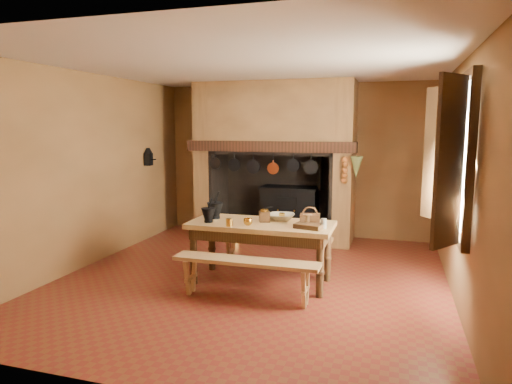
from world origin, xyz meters
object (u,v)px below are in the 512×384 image
(iron_range, at_px, (290,211))
(work_table, at_px, (261,232))
(mixing_bowl, at_px, (282,217))
(coffee_grinder, at_px, (264,216))
(bench_front, at_px, (246,270))
(wicker_basket, at_px, (310,219))

(iron_range, xyz_separation_m, work_table, (0.19, -2.53, 0.19))
(iron_range, relative_size, mixing_bowl, 4.69)
(work_table, relative_size, coffee_grinder, 8.86)
(work_table, height_order, mixing_bowl, mixing_bowl)
(coffee_grinder, height_order, mixing_bowl, coffee_grinder)
(bench_front, bearing_deg, coffee_grinder, 87.78)
(iron_range, xyz_separation_m, coffee_grinder, (0.22, -2.48, 0.40))
(iron_range, relative_size, wicker_basket, 5.86)
(iron_range, xyz_separation_m, wicker_basket, (0.82, -2.51, 0.39))
(work_table, bearing_deg, coffee_grinder, 64.82)
(work_table, distance_m, wicker_basket, 0.66)
(work_table, xyz_separation_m, bench_front, (0.00, -0.64, -0.31))
(coffee_grinder, bearing_deg, work_table, -136.96)
(mixing_bowl, bearing_deg, iron_range, 100.02)
(work_table, relative_size, bench_front, 1.06)
(work_table, bearing_deg, wicker_basket, 1.83)
(work_table, height_order, wicker_basket, wicker_basket)
(mixing_bowl, bearing_deg, bench_front, -103.93)
(mixing_bowl, relative_size, wicker_basket, 1.25)
(coffee_grinder, bearing_deg, iron_range, 73.24)
(work_table, xyz_separation_m, mixing_bowl, (0.22, 0.23, 0.17))
(coffee_grinder, bearing_deg, mixing_bowl, 21.06)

